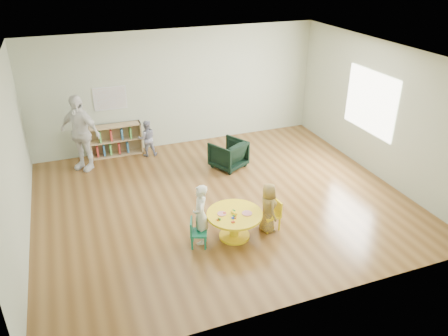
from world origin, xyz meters
name	(u,v)px	position (x,y,z in m)	size (l,w,h in m)	color
room	(222,108)	(0.01, 0.00, 1.89)	(7.10, 7.00, 2.80)	brown
activity_table	(235,221)	(-0.22, -1.23, 0.33)	(0.94, 0.94, 0.51)	yellow
kid_chair_left	(196,232)	(-0.89, -1.24, 0.27)	(0.35, 0.35, 0.50)	#167B5A
kid_chair_right	(273,214)	(0.50, -1.21, 0.29)	(0.32, 0.32, 0.55)	yellow
bookshelf	(115,140)	(-1.61, 2.86, 0.37)	(1.20, 0.30, 0.75)	tan
alphabet_poster	(110,98)	(-1.60, 2.98, 1.35)	(0.74, 0.01, 0.54)	silver
armchair	(228,154)	(0.64, 1.29, 0.31)	(0.67, 0.69, 0.63)	black
child_left	(200,215)	(-0.79, -1.15, 0.53)	(0.39, 0.25, 1.06)	white
child_right	(268,208)	(0.40, -1.23, 0.45)	(0.44, 0.29, 0.90)	yellow
toddler	(147,138)	(-0.92, 2.54, 0.44)	(0.42, 0.33, 0.87)	#1B2044
adult_caretaker	(80,133)	(-2.38, 2.37, 0.85)	(0.99, 0.41, 1.70)	white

